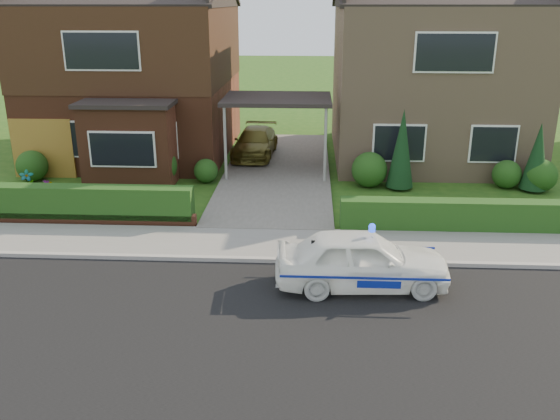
{
  "coord_description": "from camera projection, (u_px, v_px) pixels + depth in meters",
  "views": [
    {
      "loc": [
        1.21,
        -9.99,
        5.98
      ],
      "look_at": [
        0.49,
        3.5,
        1.19
      ],
      "focal_mm": 38.0,
      "sensor_mm": 36.0,
      "label": 1
    }
  ],
  "objects": [
    {
      "name": "potted_plant_c",
      "position": [
        51.0,
        194.0,
        18.06
      ],
      "size": [
        0.56,
        0.56,
        0.83
      ],
      "primitive_type": "imported",
      "rotation": [
        0.0,
        0.0,
        1.79
      ],
      "color": "gray",
      "rests_on": "ground"
    },
    {
      "name": "ground",
      "position": [
        245.0,
        328.0,
        11.47
      ],
      "size": [
        120.0,
        120.0,
        0.0
      ],
      "primitive_type": "plane",
      "color": "#1F4B14",
      "rests_on": "ground"
    },
    {
      "name": "driveway",
      "position": [
        277.0,
        171.0,
        21.8
      ],
      "size": [
        3.8,
        12.0,
        0.12
      ],
      "primitive_type": "cube",
      "color": "#666059",
      "rests_on": "ground"
    },
    {
      "name": "shrub_left_far",
      "position": [
        32.0,
        166.0,
        20.65
      ],
      "size": [
        1.08,
        1.08,
        1.08
      ],
      "primitive_type": "sphere",
      "color": "#163B13",
      "rests_on": "ground"
    },
    {
      "name": "carport_link",
      "position": [
        277.0,
        100.0,
        20.89
      ],
      "size": [
        3.8,
        3.0,
        2.77
      ],
      "color": "black",
      "rests_on": "ground"
    },
    {
      "name": "hedge_right",
      "position": [
        477.0,
        232.0,
        16.21
      ],
      "size": [
        7.5,
        0.55,
        0.8
      ],
      "primitive_type": "cube",
      "color": "#163B13",
      "rests_on": "ground"
    },
    {
      "name": "shrub_left_near",
      "position": [
        206.0,
        171.0,
        20.48
      ],
      "size": [
        0.84,
        0.84,
        0.84
      ],
      "primitive_type": "sphere",
      "color": "#163B13",
      "rests_on": "ground"
    },
    {
      "name": "driveway_car",
      "position": [
        255.0,
        142.0,
        23.51
      ],
      "size": [
        1.73,
        3.82,
        1.08
      ],
      "primitive_type": "imported",
      "rotation": [
        0.0,
        0.0,
        -0.06
      ],
      "color": "brown",
      "rests_on": "driveway"
    },
    {
      "name": "shrub_right_mid",
      "position": [
        507.0,
        174.0,
        19.86
      ],
      "size": [
        0.96,
        0.96,
        0.96
      ],
      "primitive_type": "sphere",
      "color": "#163B13",
      "rests_on": "ground"
    },
    {
      "name": "hedge_left",
      "position": [
        64.0,
        223.0,
        16.89
      ],
      "size": [
        7.5,
        0.55,
        0.9
      ],
      "primitive_type": "cube",
      "color": "#163B13",
      "rests_on": "ground"
    },
    {
      "name": "road",
      "position": [
        245.0,
        328.0,
        11.47
      ],
      "size": [
        60.0,
        6.0,
        0.02
      ],
      "primitive_type": "cube",
      "color": "black",
      "rests_on": "ground"
    },
    {
      "name": "house_left",
      "position": [
        137.0,
        58.0,
        23.57
      ],
      "size": [
        7.5,
        9.53,
        7.25
      ],
      "color": "brown",
      "rests_on": "ground"
    },
    {
      "name": "house_right",
      "position": [
        430.0,
        63.0,
        23.12
      ],
      "size": [
        7.5,
        8.06,
        7.25
      ],
      "color": "#A28063",
      "rests_on": "ground"
    },
    {
      "name": "potted_plant_a",
      "position": [
        28.0,
        183.0,
        19.11
      ],
      "size": [
        0.52,
        0.44,
        0.83
      ],
      "primitive_type": "imported",
      "rotation": [
        0.0,
        0.0,
        0.41
      ],
      "color": "gray",
      "rests_on": "ground"
    },
    {
      "name": "potted_plant_b",
      "position": [
        63.0,
        201.0,
        17.41
      ],
      "size": [
        0.59,
        0.56,
        0.84
      ],
      "primitive_type": "imported",
      "rotation": [
        0.0,
        0.0,
        1.01
      ],
      "color": "gray",
      "rests_on": "ground"
    },
    {
      "name": "garage_door",
      "position": [
        43.0,
        149.0,
        20.9
      ],
      "size": [
        2.2,
        0.1,
        2.1
      ],
      "primitive_type": "cube",
      "color": "olive",
      "rests_on": "ground"
    },
    {
      "name": "shrub_right_near",
      "position": [
        369.0,
        170.0,
        19.95
      ],
      "size": [
        1.2,
        1.2,
        1.2
      ],
      "primitive_type": "sphere",
      "color": "#163B13",
      "rests_on": "ground"
    },
    {
      "name": "sidewalk",
      "position": [
        262.0,
        244.0,
        15.31
      ],
      "size": [
        60.0,
        2.0,
        0.1
      ],
      "primitive_type": "cube",
      "color": "slate",
      "rests_on": "ground"
    },
    {
      "name": "shrub_right_far",
      "position": [
        541.0,
        176.0,
        19.51
      ],
      "size": [
        1.08,
        1.08,
        1.08
      ],
      "primitive_type": "sphere",
      "color": "#163B13",
      "rests_on": "ground"
    },
    {
      "name": "kerb",
      "position": [
        259.0,
        260.0,
        14.32
      ],
      "size": [
        60.0,
        0.16,
        0.12
      ],
      "primitive_type": "cube",
      "color": "#9E9993",
      "rests_on": "ground"
    },
    {
      "name": "conifer_b",
      "position": [
        537.0,
        159.0,
        19.33
      ],
      "size": [
        0.9,
        0.9,
        2.2
      ],
      "primitive_type": "cone",
      "color": "black",
      "rests_on": "ground"
    },
    {
      "name": "conifer_a",
      "position": [
        402.0,
        151.0,
        19.48
      ],
      "size": [
        0.9,
        0.9,
        2.6
      ],
      "primitive_type": "cone",
      "color": "black",
      "rests_on": "ground"
    },
    {
      "name": "dwarf_wall",
      "position": [
        61.0,
        219.0,
        16.68
      ],
      "size": [
        7.7,
        0.25,
        0.36
      ],
      "primitive_type": "cube",
      "color": "brown",
      "rests_on": "ground"
    },
    {
      "name": "police_car",
      "position": [
        362.0,
        260.0,
        12.89
      ],
      "size": [
        3.47,
        3.86,
        1.45
      ],
      "rotation": [
        0.0,
        0.0,
        1.63
      ],
      "color": "white",
      "rests_on": "ground"
    },
    {
      "name": "shrub_left_mid",
      "position": [
        158.0,
        166.0,
        20.2
      ],
      "size": [
        1.32,
        1.32,
        1.32
      ],
      "primitive_type": "sphere",
      "color": "#163B13",
      "rests_on": "ground"
    }
  ]
}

